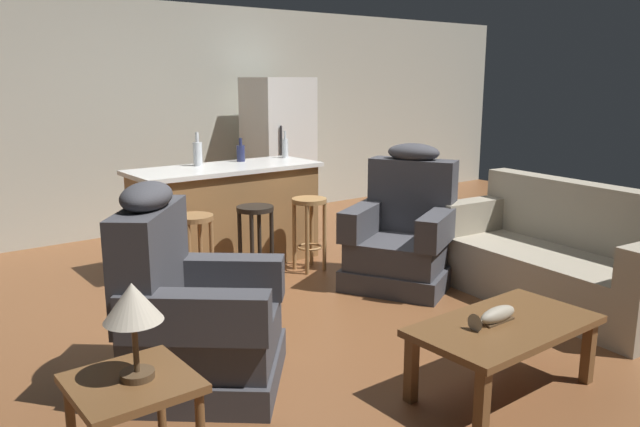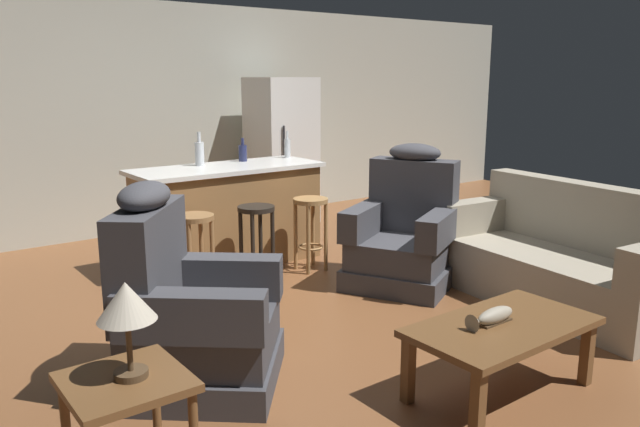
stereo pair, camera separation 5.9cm
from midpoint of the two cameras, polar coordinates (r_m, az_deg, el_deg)
name	(u,v)px [view 1 (the left image)]	position (r m, az deg, el deg)	size (l,w,h in m)	color
ground_plane	(312,303)	(5.03, -1.03, -8.18)	(12.00, 12.00, 0.00)	brown
back_wall	(147,118)	(7.47, -15.72, 8.36)	(12.00, 0.05, 2.60)	#B2B2A3
coffee_table	(504,332)	(3.71, 16.07, -10.36)	(1.10, 0.60, 0.42)	brown
fish_figurine	(494,316)	(3.64, 15.18, -9.06)	(0.34, 0.10, 0.10)	#4C3823
couch	(561,261)	(5.30, 20.85, -4.04)	(1.03, 1.98, 0.94)	#9E937F
recliner_near_lamp	(191,316)	(3.71, -12.14, -9.13)	(1.18, 1.18, 1.20)	#3D3D42
recliner_near_island	(404,235)	(5.45, 7.34, -1.99)	(1.13, 1.13, 1.20)	#3D3D42
end_table	(133,401)	(2.80, -17.32, -16.08)	(0.48, 0.48, 0.56)	brown
table_lamp	(133,307)	(2.63, -17.36, -8.16)	(0.24, 0.24, 0.41)	#4C3823
kitchen_island	(227,215)	(5.99, -8.79, -0.18)	(1.80, 0.70, 0.95)	olive
bar_stool_left	(194,240)	(5.15, -11.73, -2.42)	(0.32, 0.32, 0.68)	olive
bar_stool_middle	(256,230)	(5.42, -6.22, -1.50)	(0.32, 0.32, 0.68)	black
bar_stool_right	(309,221)	(5.74, -1.28, -0.65)	(0.32, 0.32, 0.68)	#A87A47
refrigerator	(278,151)	(7.65, -4.05, 5.72)	(0.70, 0.69, 1.76)	white
bottle_tall_green	(198,153)	(5.96, -11.40, 5.43)	(0.09, 0.09, 0.31)	silver
bottle_short_amber	(241,153)	(6.21, -7.53, 5.54)	(0.08, 0.08, 0.23)	#23284C
bottle_wine_dark	(285,148)	(6.45, -3.47, 6.03)	(0.06, 0.06, 0.27)	silver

